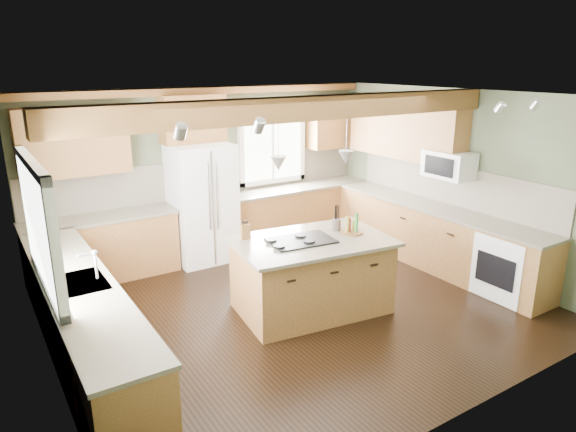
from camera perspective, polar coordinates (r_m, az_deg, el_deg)
floor at (r=6.57m, az=0.89°, el=-10.00°), size 5.60×5.60×0.00m
ceiling at (r=5.87m, az=1.01°, el=13.25°), size 5.60×5.60×0.00m
wall_back at (r=8.23m, az=-8.77°, el=4.97°), size 5.60×0.00×5.60m
wall_left at (r=5.17m, az=-25.89°, el=-3.74°), size 0.00×5.00×5.00m
wall_right at (r=7.95m, az=18.04°, el=3.91°), size 0.00×5.00×5.00m
ceiling_beam at (r=5.75m, az=1.89°, el=11.87°), size 5.55×0.26×0.26m
soffit_trim at (r=7.98m, az=-8.88°, el=13.59°), size 5.55×0.20×0.10m
backsplash_back at (r=8.24m, az=-8.70°, el=4.34°), size 5.58×0.03×0.58m
backsplash_right at (r=7.99m, az=17.63°, el=3.34°), size 0.03×3.70×0.58m
base_cab_back_left at (r=7.66m, az=-19.85°, el=-3.48°), size 2.02×0.60×0.88m
counter_back_left at (r=7.52m, az=-20.19°, el=-0.19°), size 2.06×0.64×0.04m
base_cab_back_right at (r=8.89m, az=1.06°, el=0.33°), size 2.62×0.60×0.88m
counter_back_right at (r=8.77m, az=1.08°, el=3.21°), size 2.66×0.64×0.04m
base_cab_left at (r=5.59m, az=-21.73°, el=-11.36°), size 0.60×3.70×0.88m
counter_left at (r=5.40m, az=-22.26°, el=-7.04°), size 0.64×3.74×0.04m
base_cab_right at (r=7.99m, az=15.83°, el=-2.27°), size 0.60×3.70×0.88m
counter_right at (r=7.85m, az=16.09°, el=0.91°), size 0.64×3.74×0.04m
upper_cab_back_left at (r=7.38m, az=-22.76°, el=7.63°), size 1.40×0.35×0.90m
upper_cab_over_fridge at (r=7.83m, az=-10.55°, el=10.58°), size 0.96×0.35×0.70m
upper_cab_right at (r=8.30m, az=12.85°, el=9.40°), size 0.35×2.20×0.90m
upper_cab_back_corner at (r=9.15m, az=4.96°, el=10.41°), size 0.90×0.35×0.90m
window_left at (r=5.15m, az=-26.10°, el=-0.93°), size 0.04×1.60×1.05m
window_back at (r=8.69m, az=-1.82°, el=7.46°), size 1.10×0.04×1.00m
sink at (r=5.39m, az=-22.27°, el=-6.99°), size 0.50×0.65×0.03m
faucet at (r=5.37m, az=-20.56°, el=-5.23°), size 0.02×0.02×0.28m
dishwasher at (r=4.49m, az=-18.01°, el=-18.52°), size 0.60×0.60×0.84m
oven at (r=7.25m, az=23.42°, el=-5.10°), size 0.60×0.72×0.84m
microwave at (r=7.70m, az=17.44°, el=5.47°), size 0.40×0.70×0.38m
pendant_left at (r=5.71m, az=-1.07°, el=5.86°), size 0.18×0.18×0.16m
pendant_right at (r=6.12m, az=6.45°, el=6.49°), size 0.18×0.18×0.16m
refrigerator at (r=7.87m, az=-9.49°, el=1.38°), size 0.90×0.74×1.80m
island at (r=6.33m, az=2.63°, el=-6.71°), size 1.87×1.29×0.88m
island_top at (r=6.16m, az=2.68°, el=-2.79°), size 2.00×1.42×0.04m
cooktop at (r=6.09m, az=1.48°, el=-2.72°), size 0.82×0.60×0.02m
knife_block at (r=6.17m, az=-4.79°, el=-1.71°), size 0.12×0.10×0.18m
utensil_crock at (r=6.49m, az=5.41°, el=-0.95°), size 0.12×0.12×0.15m
bottle_tray at (r=6.38m, az=7.18°, el=-0.88°), size 0.27×0.27×0.24m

